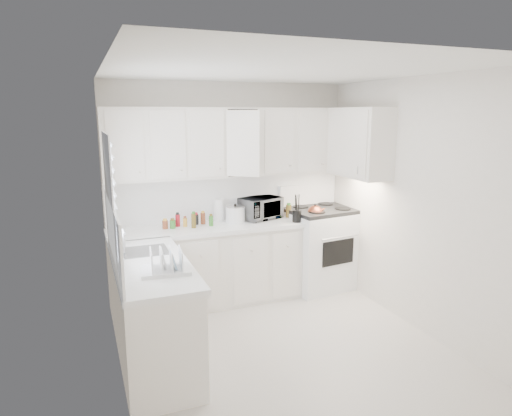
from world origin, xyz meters
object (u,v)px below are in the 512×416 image
stove (321,237)px  dish_rack (165,259)px  rice_cooker (235,213)px  tea_kettle (315,212)px  microwave (261,206)px  utensil_crock (297,208)px

stove → dish_rack: (-2.24, -1.38, 0.39)m
rice_cooker → stove: bearing=-8.5°
tea_kettle → rice_cooker: size_ratio=1.04×
stove → rice_cooker: 1.21m
microwave → rice_cooker: 0.36m
stove → microwave: stove is taller
microwave → dish_rack: 2.09m
tea_kettle → rice_cooker: (-0.96, 0.22, 0.01)m
utensil_crock → microwave: bearing=137.1°
microwave → dish_rack: (-1.45, -1.50, -0.05)m
stove → dish_rack: bearing=-155.7°
rice_cooker → utensil_crock: bearing=-25.7°
stove → rice_cooker: size_ratio=5.95×
utensil_crock → dish_rack: (-1.79, -1.18, -0.06)m
stove → rice_cooker: (-1.14, 0.06, 0.39)m
utensil_crock → stove: bearing=23.4°
rice_cooker → utensil_crock: 0.74m
rice_cooker → utensil_crock: (0.69, -0.26, 0.06)m
stove → utensil_crock: stove is taller
microwave → dish_rack: microwave is taller
tea_kettle → utensil_crock: utensil_crock is taller
microwave → utensil_crock: utensil_crock is taller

